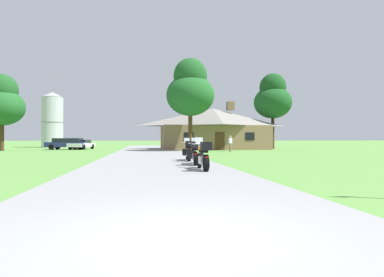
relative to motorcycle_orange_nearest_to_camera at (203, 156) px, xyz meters
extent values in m
plane|color=#56893D|center=(-1.86, 11.52, -0.62)|extent=(500.00, 500.00, 0.00)
cube|color=gray|center=(-1.86, 9.52, -0.59)|extent=(6.40, 80.00, 0.06)
cylinder|color=black|center=(0.00, 0.87, -0.24)|extent=(0.11, 0.64, 0.64)
cylinder|color=black|center=(0.00, -0.57, -0.24)|extent=(0.16, 0.64, 0.64)
cube|color=silver|center=(0.00, 0.13, -0.18)|extent=(0.26, 0.56, 0.30)
ellipsoid|color=orange|center=(0.00, 0.39, 0.27)|extent=(0.30, 0.52, 0.26)
cube|color=black|center=(0.00, -0.07, 0.18)|extent=(0.28, 0.52, 0.10)
cylinder|color=silver|center=(0.00, 0.83, 0.46)|extent=(0.66, 0.03, 0.03)
cylinder|color=silver|center=(0.00, 0.87, 0.12)|extent=(0.06, 0.24, 0.73)
cube|color=#B2BCC6|center=(0.00, 0.93, 0.60)|extent=(0.32, 0.11, 0.27)
sphere|color=silver|center=(0.00, 0.83, 0.32)|extent=(0.11, 0.11, 0.11)
cube|color=black|center=(0.00, -0.62, 0.40)|extent=(0.40, 0.36, 0.32)
cube|color=red|center=(0.00, -0.79, -0.01)|extent=(0.14, 0.03, 0.06)
cylinder|color=silver|center=(0.14, -0.25, -0.34)|extent=(0.07, 0.55, 0.07)
cylinder|color=black|center=(0.21, 3.55, -0.24)|extent=(0.19, 0.65, 0.64)
cylinder|color=black|center=(0.03, 2.12, -0.24)|extent=(0.23, 0.65, 0.64)
cube|color=silver|center=(0.12, 2.81, -0.18)|extent=(0.33, 0.59, 0.30)
ellipsoid|color=gold|center=(0.15, 3.07, 0.27)|extent=(0.36, 0.55, 0.26)
cube|color=black|center=(0.09, 2.62, 0.18)|extent=(0.34, 0.55, 0.10)
cylinder|color=silver|center=(0.21, 3.51, 0.46)|extent=(0.66, 0.12, 0.03)
cylinder|color=silver|center=(0.21, 3.55, 0.12)|extent=(0.09, 0.24, 0.73)
cube|color=#B2BCC6|center=(0.22, 3.61, 0.60)|extent=(0.33, 0.15, 0.27)
sphere|color=silver|center=(0.21, 3.51, 0.32)|extent=(0.11, 0.11, 0.11)
cube|color=black|center=(0.02, 2.07, 0.40)|extent=(0.44, 0.41, 0.32)
cube|color=red|center=(0.00, 1.90, -0.01)|extent=(0.14, 0.05, 0.06)
cylinder|color=silver|center=(0.21, 2.42, -0.34)|extent=(0.14, 0.55, 0.07)
cube|color=black|center=(-0.22, 2.20, -0.06)|extent=(0.25, 0.42, 0.36)
cube|color=black|center=(0.29, 2.14, -0.06)|extent=(0.25, 0.42, 0.36)
cylinder|color=black|center=(0.20, 6.42, -0.24)|extent=(0.14, 0.64, 0.64)
cylinder|color=black|center=(0.12, 4.98, -0.24)|extent=(0.19, 0.65, 0.64)
cube|color=silver|center=(0.16, 5.68, -0.18)|extent=(0.29, 0.57, 0.30)
ellipsoid|color=silver|center=(0.17, 5.94, 0.27)|extent=(0.33, 0.54, 0.26)
cube|color=black|center=(0.15, 5.48, 0.18)|extent=(0.31, 0.53, 0.10)
cylinder|color=silver|center=(0.20, 6.38, 0.46)|extent=(0.66, 0.07, 0.03)
cylinder|color=silver|center=(0.20, 6.42, 0.12)|extent=(0.07, 0.24, 0.73)
cube|color=#B2BCC6|center=(0.20, 6.48, 0.60)|extent=(0.33, 0.13, 0.27)
sphere|color=silver|center=(0.20, 6.38, 0.32)|extent=(0.11, 0.11, 0.11)
cube|color=black|center=(0.12, 4.93, 0.40)|extent=(0.42, 0.38, 0.32)
cube|color=red|center=(0.11, 4.76, -0.01)|extent=(0.14, 0.04, 0.06)
cylinder|color=silver|center=(0.28, 5.30, -0.34)|extent=(0.10, 0.55, 0.07)
cube|color=black|center=(-0.13, 5.05, -0.06)|extent=(0.22, 0.41, 0.36)
cube|color=black|center=(0.39, 5.02, -0.06)|extent=(0.22, 0.41, 0.36)
cube|color=#896B4C|center=(6.34, 27.45, 0.85)|extent=(13.00, 7.79, 2.95)
pyramid|color=gray|center=(6.34, 27.45, 3.47)|extent=(13.78, 8.25, 2.28)
cube|color=brown|center=(8.67, 27.45, 4.96)|extent=(0.90, 0.90, 1.10)
cube|color=#472D19|center=(6.34, 23.53, 0.43)|extent=(1.10, 0.08, 2.10)
cube|color=black|center=(2.70, 23.53, 1.00)|extent=(1.10, 0.06, 0.90)
cube|color=black|center=(9.97, 23.53, 1.00)|extent=(1.10, 0.06, 0.90)
cylinder|color=#75664C|center=(6.50, 19.41, -0.19)|extent=(0.14, 0.14, 0.86)
cylinder|color=#75664C|center=(6.36, 19.29, -0.19)|extent=(0.14, 0.14, 0.86)
cube|color=silver|center=(6.43, 19.35, 0.52)|extent=(0.42, 0.40, 0.56)
cylinder|color=silver|center=(6.61, 19.50, 0.50)|extent=(0.09, 0.09, 0.58)
cylinder|color=silver|center=(6.26, 19.20, 0.50)|extent=(0.09, 0.09, 0.58)
sphere|color=tan|center=(6.43, 19.35, 0.94)|extent=(0.21, 0.21, 0.21)
cylinder|color=#422D19|center=(14.86, 28.43, 1.81)|extent=(0.44, 0.44, 4.86)
ellipsoid|color=#194C1E|center=(14.86, 28.43, 5.64)|extent=(5.08, 5.08, 4.32)
ellipsoid|color=#16441B|center=(14.86, 28.43, 7.67)|extent=(3.55, 3.55, 3.81)
cylinder|color=#422D19|center=(2.44, 20.63, 1.63)|extent=(0.44, 0.44, 4.50)
ellipsoid|color=#1E5623|center=(2.44, 20.63, 5.27)|extent=(5.06, 5.06, 4.30)
ellipsoid|color=#1B4E20|center=(2.44, 20.63, 7.30)|extent=(3.54, 3.54, 3.80)
cylinder|color=#422D19|center=(-17.81, 24.97, 1.13)|extent=(0.44, 0.44, 3.49)
ellipsoid|color=#1E5623|center=(-17.81, 24.97, 4.16)|extent=(4.70, 4.70, 3.99)
ellipsoid|color=#1B4E20|center=(-17.81, 24.97, 6.04)|extent=(3.29, 3.29, 3.52)
cylinder|color=#B2B7BC|center=(-16.63, 39.83, 3.31)|extent=(3.17, 3.17, 7.85)
cone|color=#999EA3|center=(-16.63, 39.83, 7.63)|extent=(3.24, 3.24, 0.79)
cylinder|color=gray|center=(-16.63, 39.83, 3.31)|extent=(3.27, 3.27, 0.15)
cube|color=navy|center=(-11.80, 28.05, 0.00)|extent=(4.84, 2.56, 0.60)
cube|color=black|center=(-11.60, 28.02, 0.54)|extent=(3.44, 2.12, 0.48)
cylinder|color=black|center=(-13.34, 27.44, -0.30)|extent=(0.67, 0.32, 0.64)
cylinder|color=black|center=(-13.07, 29.11, -0.30)|extent=(0.67, 0.32, 0.64)
cylinder|color=black|center=(-10.53, 26.98, -0.30)|extent=(0.67, 0.32, 0.64)
cylinder|color=black|center=(-10.25, 28.65, -0.30)|extent=(0.67, 0.32, 0.64)
cube|color=silver|center=(-10.15, 28.87, -0.07)|extent=(2.78, 4.52, 0.46)
cube|color=black|center=(-10.12, 28.97, 0.37)|extent=(2.02, 2.22, 0.42)
cylinder|color=black|center=(-10.66, 30.33, -0.30)|extent=(0.36, 0.67, 0.64)
cylinder|color=black|center=(-9.02, 29.93, -0.30)|extent=(0.36, 0.67, 0.64)
cylinder|color=black|center=(-11.28, 27.80, -0.30)|extent=(0.36, 0.67, 0.64)
cylinder|color=black|center=(-9.63, 27.40, -0.30)|extent=(0.36, 0.67, 0.64)
camera|label=1|loc=(-2.30, -12.40, 0.67)|focal=29.66mm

